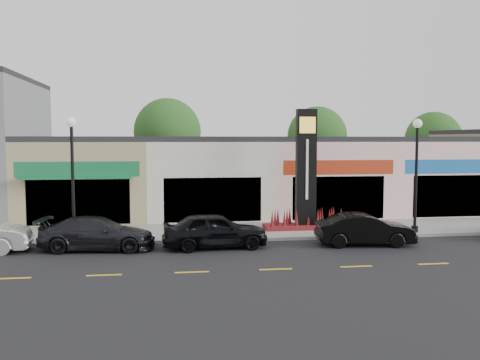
{
  "coord_description": "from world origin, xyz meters",
  "views": [
    {
      "loc": [
        -3.63,
        -20.53,
        4.66
      ],
      "look_at": [
        -0.37,
        4.0,
        2.66
      ],
      "focal_mm": 38.0,
      "sensor_mm": 36.0,
      "label": 1
    }
  ],
  "objects_px": {
    "car_dark_sedan": "(97,233)",
    "car_black_conv": "(365,229)",
    "pylon_sign": "(306,187)",
    "lamp_west_near": "(72,166)",
    "car_black_sedan": "(215,230)",
    "lamp_east_near": "(416,164)"
  },
  "relations": [
    {
      "from": "car_dark_sedan",
      "to": "car_black_conv",
      "type": "height_order",
      "value": "car_black_conv"
    },
    {
      "from": "pylon_sign",
      "to": "car_dark_sedan",
      "type": "height_order",
      "value": "pylon_sign"
    },
    {
      "from": "lamp_west_near",
      "to": "car_black_sedan",
      "type": "bearing_deg",
      "value": -14.58
    },
    {
      "from": "lamp_east_near",
      "to": "car_dark_sedan",
      "type": "bearing_deg",
      "value": -174.93
    },
    {
      "from": "car_black_sedan",
      "to": "car_black_conv",
      "type": "height_order",
      "value": "car_black_sedan"
    },
    {
      "from": "car_black_conv",
      "to": "lamp_east_near",
      "type": "bearing_deg",
      "value": -54.71
    },
    {
      "from": "pylon_sign",
      "to": "car_black_sedan",
      "type": "xyz_separation_m",
      "value": [
        -4.86,
        -3.29,
        -1.51
      ]
    },
    {
      "from": "lamp_west_near",
      "to": "car_black_conv",
      "type": "xyz_separation_m",
      "value": [
        12.71,
        -1.91,
        -2.78
      ]
    },
    {
      "from": "lamp_east_near",
      "to": "car_dark_sedan",
      "type": "xyz_separation_m",
      "value": [
        -14.81,
        -1.31,
        -2.78
      ]
    },
    {
      "from": "pylon_sign",
      "to": "car_black_conv",
      "type": "xyz_separation_m",
      "value": [
        1.71,
        -3.61,
        -1.58
      ]
    },
    {
      "from": "pylon_sign",
      "to": "car_black_conv",
      "type": "bearing_deg",
      "value": -64.62
    },
    {
      "from": "pylon_sign",
      "to": "car_black_conv",
      "type": "relative_size",
      "value": 1.41
    },
    {
      "from": "car_black_conv",
      "to": "pylon_sign",
      "type": "bearing_deg",
      "value": 30.48
    },
    {
      "from": "car_black_sedan",
      "to": "car_black_conv",
      "type": "distance_m",
      "value": 6.58
    },
    {
      "from": "lamp_east_near",
      "to": "car_black_sedan",
      "type": "distance_m",
      "value": 10.35
    },
    {
      "from": "lamp_west_near",
      "to": "car_black_sedan",
      "type": "xyz_separation_m",
      "value": [
        6.14,
        -1.6,
        -2.71
      ]
    },
    {
      "from": "lamp_east_near",
      "to": "car_dark_sedan",
      "type": "relative_size",
      "value": 1.14
    },
    {
      "from": "lamp_east_near",
      "to": "pylon_sign",
      "type": "relative_size",
      "value": 0.91
    },
    {
      "from": "lamp_west_near",
      "to": "car_dark_sedan",
      "type": "distance_m",
      "value": 3.3
    },
    {
      "from": "car_dark_sedan",
      "to": "car_black_conv",
      "type": "distance_m",
      "value": 11.54
    },
    {
      "from": "pylon_sign",
      "to": "car_black_sedan",
      "type": "relative_size",
      "value": 1.34
    },
    {
      "from": "pylon_sign",
      "to": "car_dark_sedan",
      "type": "bearing_deg",
      "value": -162.94
    }
  ]
}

